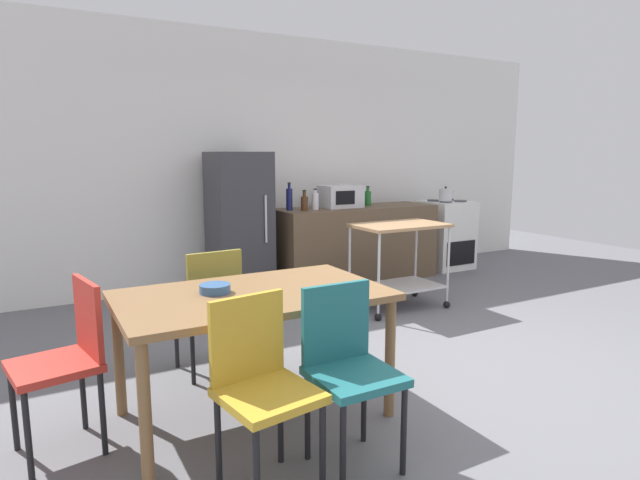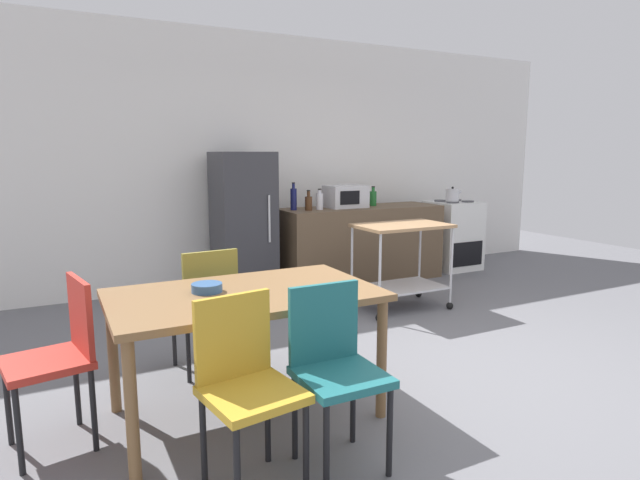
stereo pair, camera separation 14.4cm
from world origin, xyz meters
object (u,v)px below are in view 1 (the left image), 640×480
kettle (445,195)px  bottle_hot_sauce (315,201)px  bottle_vinegar (304,203)px  chair_teal (348,362)px  chair_olive (210,302)px  stove_oven (445,234)px  microwave (341,196)px  dining_table (253,305)px  chair_red (67,354)px  bottle_wine (289,199)px  chair_mustard (261,380)px  refrigerator (239,224)px  kitchen_cart (399,252)px  fruit_bowl (215,289)px  bottle_soda (368,198)px

kettle → bottle_hot_sauce: bearing=178.9°
bottle_vinegar → chair_teal: bearing=-113.9°
chair_olive → bottle_vinegar: (1.66, 1.78, 0.47)m
stove_oven → microwave: (-1.65, 0.01, 0.58)m
chair_olive → dining_table: bearing=89.3°
chair_olive → kettle: (3.73, 1.76, 0.48)m
chair_red → bottle_wine: bearing=124.3°
chair_red → bottle_vinegar: size_ratio=3.89×
chair_mustard → dining_table: bearing=62.3°
stove_oven → bottle_wine: bottle_wine is taller
stove_oven → microwave: size_ratio=2.00×
bottle_vinegar → bottle_wine: bearing=142.9°
chair_olive → refrigerator: size_ratio=0.57×
dining_table → stove_oven: stove_oven is taller
chair_mustard → kettle: (3.91, 3.11, 0.48)m
refrigerator → kitchen_cart: (1.18, -1.30, -0.20)m
chair_olive → fruit_bowl: bearing=72.1°
chair_olive → kitchen_cart: 2.22m
bottle_hot_sauce → kettle: bottle_hot_sauce is taller
stove_oven → fruit_bowl: bearing=-148.2°
bottle_vinegar → kettle: (2.06, -0.02, 0.01)m
refrigerator → bottle_wine: size_ratio=4.97×
kitchen_cart → kettle: 2.00m
bottle_vinegar → bottle_hot_sauce: bottle_hot_sauce is taller
bottle_wine → microwave: bottle_wine is taller
chair_red → chair_mustard: (0.75, -0.78, 0.00)m
chair_teal → refrigerator: bearing=78.5°
bottle_wine → bottle_soda: bearing=1.0°
chair_teal → bottle_soda: bottle_soda is taller
kitchen_cart → kettle: kettle is taller
chair_mustard → kitchen_cart: 3.05m
refrigerator → fruit_bowl: bearing=-113.2°
chair_red → bottle_soda: size_ratio=3.74×
kettle → chair_red: bearing=-153.4°
bottle_wine → bottle_vinegar: 0.18m
chair_teal → bottle_soda: 4.04m
bottle_wine → fruit_bowl: size_ratio=1.78×
refrigerator → bottle_soda: refrigerator is taller
bottle_soda → stove_oven: bearing=-2.2°
stove_oven → bottle_soda: (-1.24, 0.05, 0.54)m
bottle_wine → stove_oven: bearing=-0.7°
bottle_wine → bottle_vinegar: size_ratio=1.36×
bottle_soda → bottle_wine: bearing=-179.0°
microwave → chair_olive: bearing=-139.5°
kitchen_cart → bottle_vinegar: 1.30m
stove_oven → microwave: bearing=179.5°
dining_table → kitchen_cart: kitchen_cart is taller
bottle_hot_sauce → chair_red: bearing=-139.1°
chair_red → stove_oven: stove_oven is taller
bottle_hot_sauce → bottle_wine: bearing=162.5°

